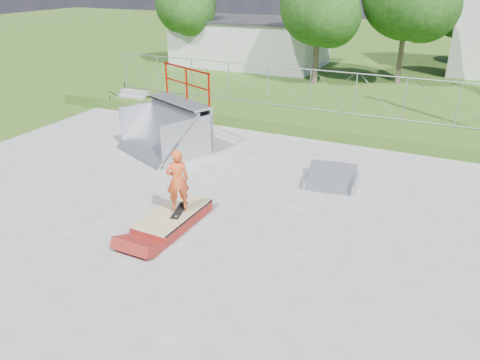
# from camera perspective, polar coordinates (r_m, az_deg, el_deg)

# --- Properties ---
(ground) EXTENTS (120.00, 120.00, 0.00)m
(ground) POSITION_cam_1_polar(r_m,az_deg,el_deg) (12.58, -6.44, -5.47)
(ground) COLOR #335618
(ground) RESTS_ON ground
(concrete_pad) EXTENTS (20.00, 16.00, 0.04)m
(concrete_pad) POSITION_cam_1_polar(r_m,az_deg,el_deg) (12.57, -6.45, -5.39)
(concrete_pad) COLOR gray
(concrete_pad) RESTS_ON ground
(grass_berm) EXTENTS (24.00, 3.00, 0.50)m
(grass_berm) POSITION_cam_1_polar(r_m,az_deg,el_deg) (20.51, 7.48, 7.15)
(grass_berm) COLOR #335618
(grass_berm) RESTS_ON ground
(grind_box) EXTENTS (1.17, 2.31, 0.34)m
(grind_box) POSITION_cam_1_polar(r_m,az_deg,el_deg) (12.58, -8.11, -4.66)
(grind_box) COLOR maroon
(grind_box) RESTS_ON concrete_pad
(quarter_pipe) EXTENTS (3.74, 3.51, 2.97)m
(quarter_pipe) POSITION_cam_1_polar(r_m,az_deg,el_deg) (17.27, -9.70, 8.04)
(quarter_pipe) COLOR #A2A5A9
(quarter_pipe) RESTS_ON concrete_pad
(flat_bank_ramp) EXTENTS (1.71, 1.80, 0.46)m
(flat_bank_ramp) POSITION_cam_1_polar(r_m,az_deg,el_deg) (14.95, 11.04, 0.22)
(flat_bank_ramp) COLOR #A2A5A9
(flat_bank_ramp) RESTS_ON concrete_pad
(skateboard) EXTENTS (0.36, 0.82, 0.13)m
(skateboard) POSITION_cam_1_polar(r_m,az_deg,el_deg) (12.49, -7.42, -3.74)
(skateboard) COLOR black
(skateboard) RESTS_ON grind_box
(skater) EXTENTS (0.71, 0.69, 1.64)m
(skater) POSITION_cam_1_polar(r_m,az_deg,el_deg) (12.13, -7.63, -0.31)
(skater) COLOR #E54E22
(skater) RESTS_ON grind_box
(concrete_stairs) EXTENTS (1.50, 1.60, 0.80)m
(concrete_stairs) POSITION_cam_1_polar(r_m,az_deg,el_deg) (23.71, -13.30, 9.42)
(concrete_stairs) COLOR gray
(concrete_stairs) RESTS_ON ground
(chain_link_fence) EXTENTS (20.00, 0.06, 1.80)m
(chain_link_fence) POSITION_cam_1_polar(r_m,az_deg,el_deg) (21.13, 8.52, 10.83)
(chain_link_fence) COLOR #979A9F
(chain_link_fence) RESTS_ON grass_berm
(utility_building_flat) EXTENTS (10.00, 6.00, 3.00)m
(utility_building_flat) POSITION_cam_1_polar(r_m,az_deg,el_deg) (34.49, 1.30, 16.38)
(utility_building_flat) COLOR silver
(utility_building_flat) RESTS_ON ground
(tree_left_near) EXTENTS (4.76, 4.48, 6.65)m
(tree_left_near) POSITION_cam_1_polar(r_m,az_deg,el_deg) (28.18, 10.05, 19.89)
(tree_left_near) COLOR brown
(tree_left_near) RESTS_ON ground
(tree_left_far) EXTENTS (4.42, 4.16, 6.18)m
(tree_left_far) POSITION_cam_1_polar(r_m,az_deg,el_deg) (34.09, -6.43, 20.27)
(tree_left_far) COLOR brown
(tree_left_far) RESTS_ON ground
(tree_back_mid) EXTENTS (4.08, 3.84, 5.70)m
(tree_back_mid) POSITION_cam_1_polar(r_m,az_deg,el_deg) (37.17, 25.47, 18.07)
(tree_back_mid) COLOR brown
(tree_back_mid) RESTS_ON ground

